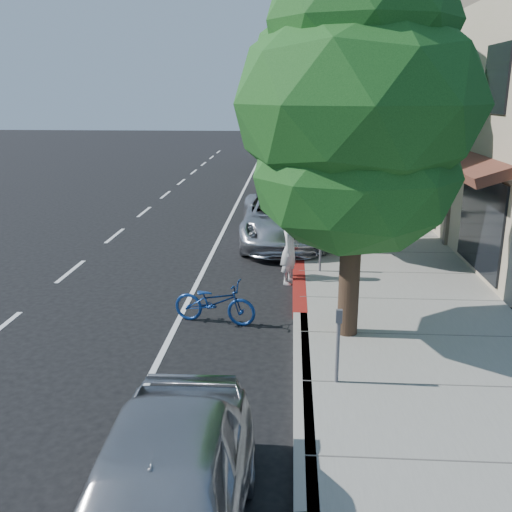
# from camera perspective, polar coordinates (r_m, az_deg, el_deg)

# --- Properties ---
(ground) EXTENTS (120.00, 120.00, 0.00)m
(ground) POSITION_cam_1_polar(r_m,az_deg,el_deg) (13.30, 4.38, -4.67)
(ground) COLOR black
(ground) RESTS_ON ground
(sidewalk) EXTENTS (4.60, 56.00, 0.15)m
(sidewalk) POSITION_cam_1_polar(r_m,az_deg,el_deg) (21.11, 10.41, 3.17)
(sidewalk) COLOR gray
(sidewalk) RESTS_ON ground
(curb) EXTENTS (0.30, 56.00, 0.15)m
(curb) POSITION_cam_1_polar(r_m,az_deg,el_deg) (20.96, 4.14, 3.30)
(curb) COLOR #9E998E
(curb) RESTS_ON ground
(curb_red_segment) EXTENTS (0.32, 4.00, 0.15)m
(curb_red_segment) POSITION_cam_1_polar(r_m,az_deg,el_deg) (14.21, 4.34, -2.95)
(curb_red_segment) COLOR maroon
(curb_red_segment) RESTS_ON ground
(storefront_building) EXTENTS (10.00, 36.00, 7.00)m
(storefront_building) POSITION_cam_1_polar(r_m,az_deg,el_deg) (32.01, 22.05, 12.82)
(storefront_building) COLOR tan
(storefront_building) RESTS_ON ground
(street_tree_0) EXTENTS (4.47, 4.47, 7.17)m
(street_tree_0) POSITION_cam_1_polar(r_m,az_deg,el_deg) (10.50, 10.11, 14.21)
(street_tree_0) COLOR black
(street_tree_0) RESTS_ON ground
(street_tree_1) EXTENTS (4.85, 4.85, 8.18)m
(street_tree_1) POSITION_cam_1_polar(r_m,az_deg,el_deg) (16.48, 7.89, 17.27)
(street_tree_1) COLOR black
(street_tree_1) RESTS_ON ground
(street_tree_2) EXTENTS (4.01, 4.01, 6.91)m
(street_tree_2) POSITION_cam_1_polar(r_m,az_deg,el_deg) (22.47, 6.71, 15.00)
(street_tree_2) COLOR black
(street_tree_2) RESTS_ON ground
(street_tree_3) EXTENTS (4.89, 4.89, 7.64)m
(street_tree_3) POSITION_cam_1_polar(r_m,az_deg,el_deg) (28.46, 6.10, 15.95)
(street_tree_3) COLOR black
(street_tree_3) RESTS_ON ground
(street_tree_4) EXTENTS (5.28, 5.28, 7.07)m
(street_tree_4) POSITION_cam_1_polar(r_m,az_deg,el_deg) (34.46, 5.66, 15.11)
(street_tree_4) COLOR black
(street_tree_4) RESTS_ON ground
(street_tree_5) EXTENTS (4.32, 4.32, 7.72)m
(street_tree_5) POSITION_cam_1_polar(r_m,az_deg,el_deg) (40.45, 5.40, 16.26)
(street_tree_5) COLOR black
(street_tree_5) RESTS_ON ground
(cyclist) EXTENTS (0.60, 0.76, 1.81)m
(cyclist) POSITION_cam_1_polar(r_m,az_deg,el_deg) (14.37, 3.39, 0.74)
(cyclist) COLOR silver
(cyclist) RESTS_ON ground
(bicycle) EXTENTS (1.87, 0.97, 0.93)m
(bicycle) POSITION_cam_1_polar(r_m,az_deg,el_deg) (12.01, -4.14, -4.61)
(bicycle) COLOR navy
(bicycle) RESTS_ON ground
(silver_suv) EXTENTS (2.89, 5.82, 1.59)m
(silver_suv) POSITION_cam_1_polar(r_m,az_deg,el_deg) (18.36, 2.68, 3.79)
(silver_suv) COLOR silver
(silver_suv) RESTS_ON ground
(dark_sedan) EXTENTS (1.51, 4.14, 1.36)m
(dark_sedan) POSITION_cam_1_polar(r_m,az_deg,el_deg) (26.78, 3.00, 7.44)
(dark_sedan) COLOR black
(dark_sedan) RESTS_ON ground
(white_pickup) EXTENTS (2.66, 6.27, 1.80)m
(white_pickup) POSITION_cam_1_polar(r_m,az_deg,el_deg) (31.05, 3.10, 9.05)
(white_pickup) COLOR silver
(white_pickup) RESTS_ON ground
(dark_suv_far) EXTENTS (2.54, 5.05, 1.65)m
(dark_suv_far) POSITION_cam_1_polar(r_m,az_deg,el_deg) (39.85, 3.01, 10.50)
(dark_suv_far) COLOR black
(dark_suv_far) RESTS_ON ground
(near_car_a) EXTENTS (1.87, 4.49, 1.52)m
(near_car_a) POSITION_cam_1_polar(r_m,az_deg,el_deg) (6.22, -9.70, -23.59)
(near_car_a) COLOR #ADADB2
(near_car_a) RESTS_ON ground
(pedestrian) EXTENTS (0.78, 0.62, 1.55)m
(pedestrian) POSITION_cam_1_polar(r_m,az_deg,el_deg) (17.73, 11.38, 3.48)
(pedestrian) COLOR black
(pedestrian) RESTS_ON sidewalk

